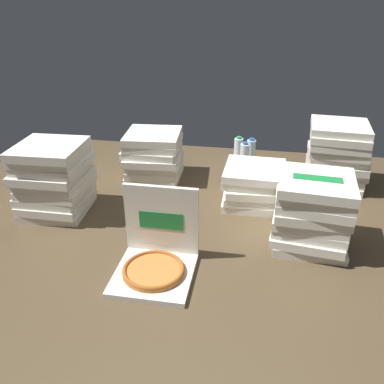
{
  "coord_description": "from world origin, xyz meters",
  "views": [
    {
      "loc": [
        0.32,
        -1.87,
        1.16
      ],
      "look_at": [
        -0.03,
        0.1,
        0.14
      ],
      "focal_mm": 37.19,
      "sensor_mm": 36.0,
      "label": 1
    }
  ],
  "objects_px": {
    "pizza_stack_left_mid": "(254,185)",
    "pizza_stack_left_near": "(312,211)",
    "open_pizza_box": "(156,256)",
    "water_bottle_0": "(244,156)",
    "pizza_stack_right_far": "(337,155)",
    "pizza_stack_left_far": "(54,179)",
    "pizza_stack_center_far": "(154,156)",
    "water_bottle_2": "(238,150)",
    "water_bottle_1": "(251,152)"
  },
  "relations": [
    {
      "from": "open_pizza_box",
      "to": "water_bottle_0",
      "type": "height_order",
      "value": "open_pizza_box"
    },
    {
      "from": "pizza_stack_left_far",
      "to": "pizza_stack_center_far",
      "type": "xyz_separation_m",
      "value": [
        0.44,
        0.55,
        -0.05
      ]
    },
    {
      "from": "open_pizza_box",
      "to": "pizza_stack_left_mid",
      "type": "height_order",
      "value": "open_pizza_box"
    },
    {
      "from": "pizza_stack_left_mid",
      "to": "pizza_stack_left_far",
      "type": "bearing_deg",
      "value": -164.7
    },
    {
      "from": "open_pizza_box",
      "to": "pizza_stack_left_far",
      "type": "xyz_separation_m",
      "value": [
        -0.7,
        0.44,
        0.13
      ]
    },
    {
      "from": "water_bottle_2",
      "to": "pizza_stack_center_far",
      "type": "bearing_deg",
      "value": -144.89
    },
    {
      "from": "open_pizza_box",
      "to": "water_bottle_0",
      "type": "xyz_separation_m",
      "value": [
        0.33,
        1.25,
        0.02
      ]
    },
    {
      "from": "pizza_stack_right_far",
      "to": "pizza_stack_left_near",
      "type": "bearing_deg",
      "value": -106.47
    },
    {
      "from": "pizza_stack_left_near",
      "to": "pizza_stack_right_far",
      "type": "height_order",
      "value": "pizza_stack_right_far"
    },
    {
      "from": "pizza_stack_center_far",
      "to": "pizza_stack_left_near",
      "type": "relative_size",
      "value": 0.99
    },
    {
      "from": "pizza_stack_center_far",
      "to": "water_bottle_2",
      "type": "bearing_deg",
      "value": 35.11
    },
    {
      "from": "pizza_stack_left_near",
      "to": "pizza_stack_right_far",
      "type": "bearing_deg",
      "value": 73.53
    },
    {
      "from": "open_pizza_box",
      "to": "pizza_stack_left_mid",
      "type": "bearing_deg",
      "value": 60.97
    },
    {
      "from": "pizza_stack_right_far",
      "to": "water_bottle_1",
      "type": "height_order",
      "value": "pizza_stack_right_far"
    },
    {
      "from": "pizza_stack_left_far",
      "to": "pizza_stack_left_mid",
      "type": "xyz_separation_m",
      "value": [
        1.12,
        0.31,
        -0.09
      ]
    },
    {
      "from": "pizza_stack_left_mid",
      "to": "pizza_stack_right_far",
      "type": "height_order",
      "value": "pizza_stack_right_far"
    },
    {
      "from": "pizza_stack_center_far",
      "to": "pizza_stack_left_far",
      "type": "bearing_deg",
      "value": -128.6
    },
    {
      "from": "pizza_stack_center_far",
      "to": "pizza_stack_right_far",
      "type": "height_order",
      "value": "pizza_stack_right_far"
    },
    {
      "from": "pizza_stack_left_far",
      "to": "water_bottle_2",
      "type": "distance_m",
      "value": 1.35
    },
    {
      "from": "pizza_stack_center_far",
      "to": "pizza_stack_right_far",
      "type": "bearing_deg",
      "value": 5.15
    },
    {
      "from": "water_bottle_0",
      "to": "water_bottle_1",
      "type": "xyz_separation_m",
      "value": [
        0.04,
        0.09,
        0.0
      ]
    },
    {
      "from": "pizza_stack_center_far",
      "to": "pizza_stack_left_mid",
      "type": "height_order",
      "value": "pizza_stack_center_far"
    },
    {
      "from": "water_bottle_2",
      "to": "pizza_stack_left_near",
      "type": "bearing_deg",
      "value": -67.07
    },
    {
      "from": "open_pizza_box",
      "to": "pizza_stack_center_far",
      "type": "distance_m",
      "value": 1.02
    },
    {
      "from": "pizza_stack_center_far",
      "to": "water_bottle_1",
      "type": "distance_m",
      "value": 0.74
    },
    {
      "from": "pizza_stack_center_far",
      "to": "open_pizza_box",
      "type": "bearing_deg",
      "value": -74.77
    },
    {
      "from": "pizza_stack_left_mid",
      "to": "pizza_stack_right_far",
      "type": "relative_size",
      "value": 0.92
    },
    {
      "from": "open_pizza_box",
      "to": "pizza_stack_left_near",
      "type": "bearing_deg",
      "value": 26.48
    },
    {
      "from": "pizza_stack_left_far",
      "to": "pizza_stack_left_mid",
      "type": "distance_m",
      "value": 1.16
    },
    {
      "from": "water_bottle_0",
      "to": "open_pizza_box",
      "type": "bearing_deg",
      "value": -104.68
    },
    {
      "from": "pizza_stack_left_mid",
      "to": "water_bottle_1",
      "type": "xyz_separation_m",
      "value": [
        -0.04,
        0.6,
        -0.02
      ]
    },
    {
      "from": "pizza_stack_left_mid",
      "to": "pizza_stack_right_far",
      "type": "bearing_deg",
      "value": 34.19
    },
    {
      "from": "pizza_stack_left_near",
      "to": "water_bottle_2",
      "type": "xyz_separation_m",
      "value": [
        -0.43,
        1.02,
        -0.09
      ]
    },
    {
      "from": "pizza_stack_right_far",
      "to": "pizza_stack_left_far",
      "type": "bearing_deg",
      "value": -158.15
    },
    {
      "from": "pizza_stack_center_far",
      "to": "water_bottle_2",
      "type": "height_order",
      "value": "pizza_stack_center_far"
    },
    {
      "from": "pizza_stack_left_far",
      "to": "water_bottle_0",
      "type": "bearing_deg",
      "value": 38.27
    },
    {
      "from": "pizza_stack_left_mid",
      "to": "pizza_stack_center_far",
      "type": "bearing_deg",
      "value": 160.63
    },
    {
      "from": "pizza_stack_left_mid",
      "to": "water_bottle_0",
      "type": "height_order",
      "value": "pizza_stack_left_mid"
    },
    {
      "from": "open_pizza_box",
      "to": "pizza_stack_center_far",
      "type": "bearing_deg",
      "value": 105.23
    },
    {
      "from": "pizza_stack_left_mid",
      "to": "pizza_stack_left_near",
      "type": "distance_m",
      "value": 0.5
    },
    {
      "from": "pizza_stack_left_far",
      "to": "water_bottle_0",
      "type": "xyz_separation_m",
      "value": [
        1.03,
        0.81,
        -0.11
      ]
    },
    {
      "from": "pizza_stack_left_mid",
      "to": "water_bottle_2",
      "type": "bearing_deg",
      "value": 102.47
    },
    {
      "from": "pizza_stack_right_far",
      "to": "water_bottle_0",
      "type": "height_order",
      "value": "pizza_stack_right_far"
    },
    {
      "from": "pizza_stack_left_far",
      "to": "pizza_stack_center_far",
      "type": "relative_size",
      "value": 1.04
    },
    {
      "from": "pizza_stack_center_far",
      "to": "pizza_stack_right_far",
      "type": "xyz_separation_m",
      "value": [
        1.19,
        0.11,
        0.05
      ]
    },
    {
      "from": "open_pizza_box",
      "to": "pizza_stack_right_far",
      "type": "xyz_separation_m",
      "value": [
        0.92,
        1.09,
        0.13
      ]
    },
    {
      "from": "pizza_stack_left_near",
      "to": "water_bottle_2",
      "type": "bearing_deg",
      "value": 112.93
    },
    {
      "from": "pizza_stack_left_far",
      "to": "pizza_stack_right_far",
      "type": "bearing_deg",
      "value": 21.85
    },
    {
      "from": "pizza_stack_right_far",
      "to": "water_bottle_1",
      "type": "xyz_separation_m",
      "value": [
        -0.56,
        0.25,
        -0.11
      ]
    },
    {
      "from": "pizza_stack_left_far",
      "to": "water_bottle_2",
      "type": "relative_size",
      "value": 2.1
    }
  ]
}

